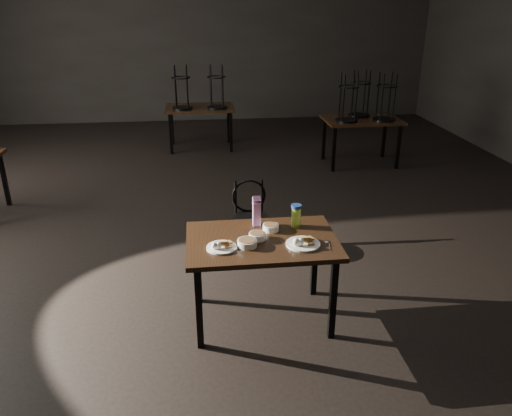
{
  "coord_description": "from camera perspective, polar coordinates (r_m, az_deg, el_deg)",
  "views": [
    {
      "loc": [
        -0.11,
        -5.14,
        2.52
      ],
      "look_at": [
        0.36,
        -1.21,
        0.85
      ],
      "focal_mm": 35.0,
      "sensor_mm": 36.0,
      "label": 1
    }
  ],
  "objects": [
    {
      "name": "main_table",
      "position": [
        4.01,
        0.67,
        -4.56
      ],
      "size": [
        1.2,
        0.8,
        0.75
      ],
      "color": "black",
      "rests_on": "ground"
    },
    {
      "name": "bg_table_far",
      "position": [
        8.99,
        -6.43,
        11.39
      ],
      "size": [
        1.2,
        0.8,
        1.48
      ],
      "color": "black",
      "rests_on": "ground"
    },
    {
      "name": "water_bottle",
      "position": [
        4.16,
        4.6,
        -0.85
      ],
      "size": [
        0.1,
        0.1,
        0.2
      ],
      "color": "#9BBF38",
      "rests_on": "main_table"
    },
    {
      "name": "bentwood_chair",
      "position": [
        5.19,
        -0.66,
        -0.43
      ],
      "size": [
        0.37,
        0.37,
        0.79
      ],
      "rotation": [
        0.0,
        0.0,
        0.05
      ],
      "color": "black",
      "rests_on": "ground"
    },
    {
      "name": "room",
      "position": [
        5.15,
        -6.67,
        20.62
      ],
      "size": [
        12.0,
        12.04,
        3.22
      ],
      "color": "black",
      "rests_on": "ground"
    },
    {
      "name": "bg_table_right",
      "position": [
        8.21,
        12.07,
        10.13
      ],
      "size": [
        1.2,
        0.8,
        1.48
      ],
      "color": "black",
      "rests_on": "ground"
    },
    {
      "name": "plate_left",
      "position": [
        3.83,
        -3.97,
        -4.35
      ],
      "size": [
        0.23,
        0.23,
        0.08
      ],
      "color": "white",
      "rests_on": "main_table"
    },
    {
      "name": "spoon",
      "position": [
        3.95,
        8.14,
        -3.9
      ],
      "size": [
        0.05,
        0.18,
        0.01
      ],
      "color": "silver",
      "rests_on": "main_table"
    },
    {
      "name": "plate_right",
      "position": [
        3.88,
        5.37,
        -3.93
      ],
      "size": [
        0.27,
        0.27,
        0.09
      ],
      "color": "white",
      "rests_on": "main_table"
    },
    {
      "name": "bowl_far",
      "position": [
        4.11,
        1.71,
        -2.21
      ],
      "size": [
        0.13,
        0.13,
        0.05
      ],
      "color": "white",
      "rests_on": "main_table"
    },
    {
      "name": "bowl_near",
      "position": [
        3.96,
        0.15,
        -3.21
      ],
      "size": [
        0.14,
        0.14,
        0.05
      ],
      "color": "white",
      "rests_on": "main_table"
    },
    {
      "name": "bowl_big",
      "position": [
        3.85,
        -1.02,
        -4.0
      ],
      "size": [
        0.15,
        0.15,
        0.05
      ],
      "color": "white",
      "rests_on": "main_table"
    },
    {
      "name": "juice_carton",
      "position": [
        4.16,
        0.07,
        -0.43
      ],
      "size": [
        0.07,
        0.07,
        0.26
      ],
      "color": "#811772",
      "rests_on": "main_table"
    }
  ]
}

